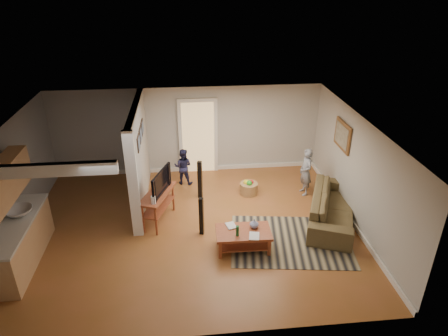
{
  "coord_description": "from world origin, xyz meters",
  "views": [
    {
      "loc": [
        -0.04,
        -7.6,
        5.34
      ],
      "look_at": [
        0.82,
        0.84,
        1.1
      ],
      "focal_mm": 32.0,
      "sensor_mm": 36.0,
      "label": 1
    }
  ],
  "objects_px": {
    "tv_console": "(158,196)",
    "speaker_right": "(200,180)",
    "sofa": "(331,220)",
    "child": "(304,193)",
    "toddler": "(184,183)",
    "toy_basket": "(249,188)",
    "coffee_table": "(244,235)",
    "speaker_left": "(201,216)"
  },
  "relations": [
    {
      "from": "sofa",
      "to": "tv_console",
      "type": "height_order",
      "value": "tv_console"
    },
    {
      "from": "tv_console",
      "to": "speaker_left",
      "type": "distance_m",
      "value": 1.15
    },
    {
      "from": "toddler",
      "to": "coffee_table",
      "type": "bearing_deg",
      "value": 125.8
    },
    {
      "from": "speaker_right",
      "to": "toy_basket",
      "type": "xyz_separation_m",
      "value": [
        1.28,
        0.06,
        -0.34
      ]
    },
    {
      "from": "sofa",
      "to": "toddler",
      "type": "height_order",
      "value": "toddler"
    },
    {
      "from": "speaker_right",
      "to": "toddler",
      "type": "xyz_separation_m",
      "value": [
        -0.42,
        0.81,
        -0.52
      ]
    },
    {
      "from": "sofa",
      "to": "toy_basket",
      "type": "relative_size",
      "value": 5.21
    },
    {
      "from": "toddler",
      "to": "speaker_right",
      "type": "bearing_deg",
      "value": 131.02
    },
    {
      "from": "toddler",
      "to": "sofa",
      "type": "bearing_deg",
      "value": 161.44
    },
    {
      "from": "tv_console",
      "to": "toy_basket",
      "type": "relative_size",
      "value": 2.78
    },
    {
      "from": "toddler",
      "to": "child",
      "type": "bearing_deg",
      "value": 177.9
    },
    {
      "from": "speaker_right",
      "to": "toddler",
      "type": "bearing_deg",
      "value": 134.13
    },
    {
      "from": "coffee_table",
      "to": "child",
      "type": "xyz_separation_m",
      "value": [
        1.93,
        2.14,
        -0.35
      ]
    },
    {
      "from": "toy_basket",
      "to": "tv_console",
      "type": "bearing_deg",
      "value": -154.83
    },
    {
      "from": "tv_console",
      "to": "toddler",
      "type": "height_order",
      "value": "tv_console"
    },
    {
      "from": "coffee_table",
      "to": "speaker_right",
      "type": "xyz_separation_m",
      "value": [
        -0.81,
        2.22,
        0.17
      ]
    },
    {
      "from": "tv_console",
      "to": "speaker_left",
      "type": "xyz_separation_m",
      "value": [
        0.95,
        -0.59,
        -0.24
      ]
    },
    {
      "from": "speaker_right",
      "to": "child",
      "type": "relative_size",
      "value": 0.81
    },
    {
      "from": "speaker_left",
      "to": "toddler",
      "type": "bearing_deg",
      "value": 115.49
    },
    {
      "from": "coffee_table",
      "to": "toddler",
      "type": "bearing_deg",
      "value": 112.14
    },
    {
      "from": "coffee_table",
      "to": "speaker_left",
      "type": "distance_m",
      "value": 1.07
    },
    {
      "from": "speaker_left",
      "to": "toddler",
      "type": "xyz_separation_m",
      "value": [
        -0.37,
        2.41,
        -0.46
      ]
    },
    {
      "from": "coffee_table",
      "to": "toy_basket",
      "type": "distance_m",
      "value": 2.34
    },
    {
      "from": "coffee_table",
      "to": "toddler",
      "type": "height_order",
      "value": "coffee_table"
    },
    {
      "from": "tv_console",
      "to": "coffee_table",
      "type": "bearing_deg",
      "value": -13.51
    },
    {
      "from": "sofa",
      "to": "child",
      "type": "bearing_deg",
      "value": 35.34
    },
    {
      "from": "sofa",
      "to": "speaker_right",
      "type": "bearing_deg",
      "value": 88.0
    },
    {
      "from": "tv_console",
      "to": "speaker_right",
      "type": "height_order",
      "value": "tv_console"
    },
    {
      "from": "sofa",
      "to": "toddler",
      "type": "xyz_separation_m",
      "value": [
        -3.46,
        2.18,
        0.0
      ]
    },
    {
      "from": "coffee_table",
      "to": "toddler",
      "type": "xyz_separation_m",
      "value": [
        -1.23,
        3.03,
        -0.35
      ]
    },
    {
      "from": "tv_console",
      "to": "toy_basket",
      "type": "xyz_separation_m",
      "value": [
        2.28,
        1.07,
        -0.53
      ]
    },
    {
      "from": "child",
      "to": "speaker_right",
      "type": "bearing_deg",
      "value": -97.93
    },
    {
      "from": "sofa",
      "to": "tv_console",
      "type": "xyz_separation_m",
      "value": [
        -4.04,
        0.36,
        0.7
      ]
    },
    {
      "from": "child",
      "to": "sofa",
      "type": "bearing_deg",
      "value": 6.85
    },
    {
      "from": "coffee_table",
      "to": "tv_console",
      "type": "distance_m",
      "value": 2.21
    },
    {
      "from": "speaker_right",
      "to": "child",
      "type": "xyz_separation_m",
      "value": [
        2.74,
        -0.08,
        -0.52
      ]
    },
    {
      "from": "tv_console",
      "to": "speaker_right",
      "type": "bearing_deg",
      "value": 65.58
    },
    {
      "from": "toddler",
      "to": "toy_basket",
      "type": "bearing_deg",
      "value": 169.87
    },
    {
      "from": "toy_basket",
      "to": "toddler",
      "type": "relative_size",
      "value": 0.46
    },
    {
      "from": "sofa",
      "to": "coffee_table",
      "type": "height_order",
      "value": "coffee_table"
    },
    {
      "from": "child",
      "to": "toddler",
      "type": "height_order",
      "value": "child"
    },
    {
      "from": "sofa",
      "to": "tv_console",
      "type": "distance_m",
      "value": 4.12
    }
  ]
}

